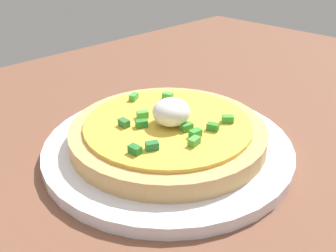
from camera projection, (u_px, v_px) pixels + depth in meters
The scene contains 3 objects.
dining_table at pixel (155, 145), 47.60cm from camera, with size 128.62×80.15×2.60cm, color brown.
plate at pixel (168, 146), 43.62cm from camera, with size 28.86×28.86×1.40cm, color white.
pizza at pixel (168, 131), 42.62cm from camera, with size 22.60×22.60×5.59cm.
Camera 1 is at (-27.73, -29.91, 26.04)cm, focal length 39.45 mm.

